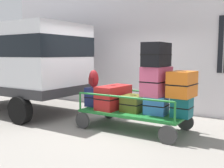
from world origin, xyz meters
TOP-DOWN VIEW (x-y plane):
  - ground_plane at (0.00, 0.00)m, footprint 40.00×40.00m
  - building_wall at (0.01, 2.21)m, footprint 12.00×0.37m
  - van at (-3.66, -0.15)m, footprint 4.46×2.18m
  - luggage_cart at (0.37, -0.07)m, footprint 2.48×1.21m
  - cart_railing at (0.37, -0.07)m, footprint 2.36×1.08m
  - suitcase_left_bottom at (-0.75, -0.08)m, footprint 0.42×0.39m
  - suitcase_midleft_bottom at (-0.19, -0.05)m, footprint 0.55×0.99m
  - suitcase_center_bottom at (0.37, -0.09)m, footprint 0.49×0.53m
  - suitcase_midright_bottom at (0.93, -0.08)m, footprint 0.50×0.41m
  - suitcase_midright_middle at (0.93, -0.08)m, footprint 0.52×0.74m
  - suitcase_midright_top at (0.93, -0.10)m, footprint 0.44×0.79m
  - suitcase_right_bottom at (1.49, -0.04)m, footprint 0.41×0.39m
  - suitcase_right_middle at (1.49, -0.06)m, footprint 0.51×0.68m
  - backpack at (-0.73, -0.12)m, footprint 0.27×0.22m

SIDE VIEW (x-z plane):
  - ground_plane at x=0.00m, z-range 0.00..0.00m
  - luggage_cart at x=0.37m, z-range 0.15..0.57m
  - suitcase_center_bottom at x=0.37m, z-range 0.42..0.81m
  - suitcase_midright_bottom at x=0.93m, z-range 0.42..0.84m
  - suitcase_right_bottom at x=1.49m, z-range 0.42..0.86m
  - suitcase_left_bottom at x=-0.75m, z-range 0.42..0.91m
  - suitcase_midleft_bottom at x=-0.19m, z-range 0.42..0.99m
  - cart_railing at x=0.37m, z-range 0.57..0.99m
  - suitcase_right_middle at x=1.49m, z-range 0.86..1.40m
  - backpack at x=-0.73m, z-range 0.91..1.35m
  - suitcase_midright_middle at x=0.93m, z-range 0.84..1.48m
  - van at x=-3.66m, z-range 0.31..2.88m
  - suitcase_midright_top at x=0.93m, z-range 1.48..1.99m
  - building_wall at x=0.01m, z-range 0.00..5.00m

